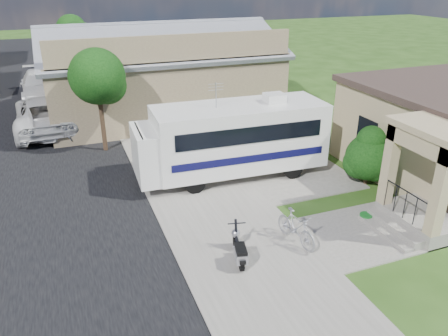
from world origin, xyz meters
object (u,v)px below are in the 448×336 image
object	(u,v)px
scooter	(239,250)
van	(42,85)
garden_hose	(366,218)
pickup_truck	(46,113)
motorhome	(233,138)
bicycle	(296,229)
shrub	(369,155)

from	to	relation	value
scooter	van	size ratio (longest dim) A/B	0.24
van	garden_hose	size ratio (longest dim) A/B	14.50
scooter	pickup_truck	bearing A→B (deg)	122.43
motorhome	pickup_truck	bearing A→B (deg)	130.70
bicycle	motorhome	bearing A→B (deg)	79.83
bicycle	garden_hose	xyz separation A→B (m)	(2.85, 0.39, -0.42)
shrub	van	size ratio (longest dim) A/B	0.39
shrub	bicycle	distance (m)	5.30
shrub	scooter	size ratio (longest dim) A/B	1.62
scooter	van	distance (m)	21.18
pickup_truck	shrub	bearing A→B (deg)	134.53
shrub	bicycle	world-z (taller)	shrub
motorhome	van	xyz separation A→B (m)	(-6.98, 15.19, -0.75)
scooter	van	world-z (taller)	van
shrub	bicycle	size ratio (longest dim) A/B	1.37
shrub	van	world-z (taller)	shrub
scooter	garden_hose	world-z (taller)	scooter
pickup_truck	van	bearing A→B (deg)	-89.32
bicycle	pickup_truck	world-z (taller)	pickup_truck
bicycle	van	bearing A→B (deg)	99.25
scooter	pickup_truck	size ratio (longest dim) A/B	0.23
shrub	pickup_truck	xyz separation A→B (m)	(-11.27, 11.05, -0.32)
pickup_truck	garden_hose	world-z (taller)	pickup_truck
shrub	van	distance (m)	21.09
bicycle	shrub	bearing A→B (deg)	20.52
scooter	van	bearing A→B (deg)	117.06
motorhome	bicycle	xyz separation A→B (m)	(-0.05, -5.14, -1.10)
scooter	bicycle	distance (m)	1.93
motorhome	pickup_truck	size ratio (longest dim) A/B	1.17
shrub	garden_hose	xyz separation A→B (m)	(-1.69, -2.24, -1.11)
motorhome	scooter	distance (m)	5.85
bicycle	garden_hose	world-z (taller)	bicycle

